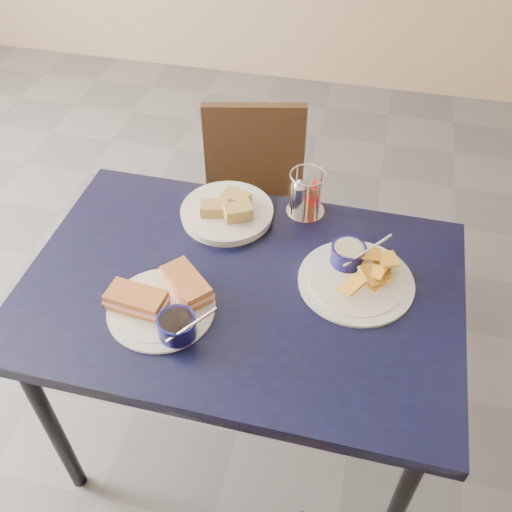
% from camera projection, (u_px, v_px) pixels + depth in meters
% --- Properties ---
extents(ground, '(6.00, 6.00, 0.00)m').
position_uv_depth(ground, '(237.00, 433.00, 1.96)').
color(ground, '#4B4C50').
rests_on(ground, ground).
extents(dining_table, '(1.11, 0.75, 0.75)m').
position_uv_depth(dining_table, '(241.00, 304.00, 1.49)').
color(dining_table, black).
rests_on(dining_table, ground).
extents(chair_far, '(0.44, 0.43, 0.79)m').
position_uv_depth(chair_far, '(258.00, 197.00, 2.15)').
color(chair_far, black).
rests_on(chair_far, ground).
extents(sandwich_plate, '(0.30, 0.27, 0.12)m').
position_uv_depth(sandwich_plate, '(165.00, 304.00, 1.36)').
color(sandwich_plate, white).
rests_on(sandwich_plate, dining_table).
extents(plantain_plate, '(0.29, 0.29, 0.12)m').
position_uv_depth(plantain_plate, '(355.00, 272.00, 1.44)').
color(plantain_plate, white).
rests_on(plantain_plate, dining_table).
extents(bread_basket, '(0.26, 0.26, 0.07)m').
position_uv_depth(bread_basket, '(228.00, 212.00, 1.61)').
color(bread_basket, white).
rests_on(bread_basket, dining_table).
extents(condiment_caddy, '(0.11, 0.11, 0.14)m').
position_uv_depth(condiment_caddy, '(305.00, 196.00, 1.60)').
color(condiment_caddy, silver).
rests_on(condiment_caddy, dining_table).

